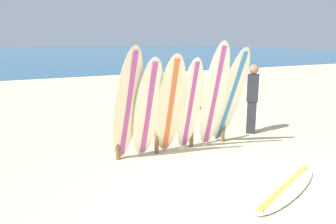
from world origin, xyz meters
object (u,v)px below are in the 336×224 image
(surfboard_leaning_center_left, at_px, (170,106))
(surfboard_leaning_center_right, at_px, (214,97))
(surfboard_rack, at_px, (175,122))
(surfboard_leaning_far_left, at_px, (128,105))
(surfboard_lying_on_sand, at_px, (286,187))
(surfboard_leaning_right, at_px, (230,97))
(surfboard_leaning_center, at_px, (190,105))
(surfboard_leaning_left, at_px, (148,109))
(beachgoer_standing, at_px, (252,96))

(surfboard_leaning_center_left, bearing_deg, surfboard_leaning_center_right, -5.01)
(surfboard_rack, distance_m, surfboard_leaning_far_left, 1.28)
(surfboard_leaning_far_left, distance_m, surfboard_lying_on_sand, 3.11)
(surfboard_leaning_center_left, bearing_deg, surfboard_leaning_right, 0.74)
(surfboard_leaning_right, bearing_deg, surfboard_leaning_center, 176.96)
(surfboard_rack, distance_m, surfboard_leaning_left, 0.88)
(surfboard_leaning_left, bearing_deg, surfboard_leaning_right, -1.26)
(surfboard_rack, bearing_deg, surfboard_leaning_far_left, -167.69)
(surfboard_leaning_left, distance_m, surfboard_leaning_center_left, 0.46)
(surfboard_leaning_center_right, xyz_separation_m, surfboard_lying_on_sand, (-0.08, -2.13, -1.14))
(surfboard_leaning_center, xyz_separation_m, surfboard_leaning_center_right, (0.49, -0.16, 0.16))
(surfboard_rack, bearing_deg, surfboard_leaning_center, -50.99)
(surfboard_lying_on_sand, bearing_deg, surfboard_leaning_center_right, 87.93)
(surfboard_leaning_far_left, xyz_separation_m, surfboard_leaning_center, (1.37, -0.01, -0.12))
(surfboard_leaning_center_right, bearing_deg, surfboard_leaning_left, 174.11)
(surfboard_leaning_far_left, bearing_deg, surfboard_rack, 12.31)
(surfboard_rack, height_order, surfboard_leaning_far_left, surfboard_leaning_far_left)
(surfboard_leaning_left, bearing_deg, surfboard_leaning_far_left, 177.10)
(surfboard_leaning_center_right, xyz_separation_m, surfboard_leaning_right, (0.51, 0.11, -0.06))
(surfboard_lying_on_sand, xyz_separation_m, beachgoer_standing, (1.74, 2.81, 0.93))
(surfboard_leaning_center_left, height_order, surfboard_leaning_center, surfboard_leaning_center_left)
(surfboard_leaning_left, relative_size, surfboard_leaning_center_left, 0.97)
(surfboard_leaning_center, height_order, surfboard_lying_on_sand, surfboard_leaning_center)
(surfboard_leaning_left, height_order, surfboard_leaning_center, surfboard_leaning_left)
(surfboard_leaning_left, bearing_deg, surfboard_lying_on_sand, -59.00)
(surfboard_leaning_far_left, bearing_deg, surfboard_leaning_left, -2.90)
(surfboard_rack, bearing_deg, beachgoer_standing, 6.12)
(surfboard_leaning_center, bearing_deg, beachgoer_standing, 13.49)
(surfboard_leaning_center, distance_m, beachgoer_standing, 2.21)
(surfboard_leaning_right, bearing_deg, surfboard_rack, 165.47)
(surfboard_leaning_left, distance_m, surfboard_leaning_center_right, 1.46)
(surfboard_lying_on_sand, bearing_deg, surfboard_leaning_center_left, 112.35)
(surfboard_leaning_left, relative_size, beachgoer_standing, 1.18)
(surfboard_lying_on_sand, bearing_deg, surfboard_rack, 103.80)
(surfboard_leaning_far_left, distance_m, beachgoer_standing, 3.56)
(surfboard_leaning_center_right, distance_m, surfboard_leaning_right, 0.53)
(surfboard_leaning_far_left, height_order, surfboard_leaning_center_right, surfboard_leaning_center_right)
(surfboard_lying_on_sand, bearing_deg, surfboard_leaning_left, 121.00)
(surfboard_lying_on_sand, bearing_deg, surfboard_leaning_right, 75.20)
(surfboard_leaning_center_left, height_order, beachgoer_standing, surfboard_leaning_center_left)
(surfboard_leaning_left, distance_m, beachgoer_standing, 3.15)
(surfboard_leaning_center_right, height_order, beachgoer_standing, surfboard_leaning_center_right)
(surfboard_leaning_center_left, relative_size, beachgoer_standing, 1.21)
(surfboard_leaning_center_left, bearing_deg, surfboard_leaning_center, 8.32)
(surfboard_leaning_center, bearing_deg, surfboard_leaning_right, -3.04)
(surfboard_rack, height_order, surfboard_leaning_center, surfboard_leaning_center)
(surfboard_leaning_center_left, bearing_deg, surfboard_lying_on_sand, -67.65)
(surfboard_rack, relative_size, surfboard_leaning_far_left, 1.18)
(surfboard_leaning_far_left, bearing_deg, surfboard_leaning_center, -0.45)
(surfboard_leaning_far_left, xyz_separation_m, surfboard_leaning_center_left, (0.87, -0.08, -0.08))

